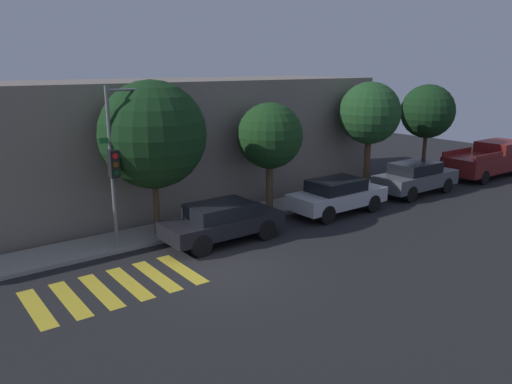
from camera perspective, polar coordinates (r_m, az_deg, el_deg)
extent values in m
plane|color=black|center=(15.60, -3.76, -8.82)|extent=(60.00, 60.00, 0.00)
cube|color=gray|center=(18.96, -10.70, -4.54)|extent=(26.00, 1.90, 0.14)
cube|color=slate|center=(22.22, -16.07, 5.02)|extent=(26.00, 6.00, 5.47)
cube|color=gold|center=(14.44, -23.80, -12.07)|extent=(0.45, 2.60, 0.00)
cube|color=gold|center=(14.62, -20.52, -11.42)|extent=(0.45, 2.60, 0.00)
cube|color=gold|center=(14.84, -17.33, -10.75)|extent=(0.45, 2.60, 0.00)
cube|color=gold|center=(15.10, -14.27, -10.06)|extent=(0.45, 2.60, 0.00)
cube|color=gold|center=(15.41, -11.33, -9.38)|extent=(0.45, 2.60, 0.00)
cube|color=gold|center=(15.76, -8.52, -8.71)|extent=(0.45, 2.60, 0.00)
cylinder|color=slate|center=(16.87, -16.13, 2.23)|extent=(0.12, 0.12, 5.50)
cube|color=black|center=(16.62, -15.94, 3.12)|extent=(0.30, 0.30, 0.90)
cylinder|color=red|center=(16.43, -15.80, 3.96)|extent=(0.18, 0.02, 0.18)
cylinder|color=#593D0A|center=(16.48, -15.74, 3.04)|extent=(0.18, 0.02, 0.18)
cylinder|color=#0C3819|center=(16.53, -15.67, 2.12)|extent=(0.18, 0.02, 0.18)
cube|color=#19662D|center=(16.70, -16.38, 5.72)|extent=(0.70, 0.02, 0.18)
cylinder|color=slate|center=(16.94, -13.44, 11.33)|extent=(2.06, 0.08, 0.08)
sphere|color=#F9E5B2|center=(17.39, -10.26, 11.23)|extent=(0.36, 0.36, 0.36)
cube|color=black|center=(17.72, -3.81, -3.68)|extent=(4.36, 1.71, 0.55)
cube|color=black|center=(17.51, -4.14, -2.11)|extent=(2.27, 1.50, 0.50)
cylinder|color=black|center=(19.13, -1.67, -3.15)|extent=(0.75, 0.22, 0.75)
cylinder|color=black|center=(17.96, 1.16, -4.32)|extent=(0.75, 0.22, 0.75)
cylinder|color=black|center=(17.78, -8.80, -4.69)|extent=(0.75, 0.22, 0.75)
cylinder|color=black|center=(16.53, -6.26, -6.11)|extent=(0.75, 0.22, 0.75)
cube|color=#B7BABF|center=(21.29, 9.30, -0.64)|extent=(4.40, 1.73, 0.62)
cube|color=black|center=(21.07, 9.15, 0.78)|extent=(2.29, 1.52, 0.49)
cylinder|color=black|center=(22.84, 10.25, -0.46)|extent=(0.75, 0.22, 0.75)
cylinder|color=black|center=(21.87, 13.21, -1.28)|extent=(0.75, 0.22, 0.75)
cylinder|color=black|center=(20.98, 5.15, -1.61)|extent=(0.75, 0.22, 0.75)
cylinder|color=black|center=(19.91, 8.14, -2.59)|extent=(0.75, 0.22, 0.75)
cube|color=#4C5156|center=(25.37, 17.79, 1.36)|extent=(4.55, 1.74, 0.69)
cube|color=black|center=(25.15, 17.75, 2.65)|extent=(2.36, 1.53, 0.51)
cylinder|color=black|center=(27.01, 18.14, 1.34)|extent=(0.75, 0.22, 0.75)
cylinder|color=black|center=(26.18, 20.92, 0.71)|extent=(0.75, 0.22, 0.75)
cylinder|color=black|center=(24.79, 14.37, 0.49)|extent=(0.75, 0.22, 0.75)
cylinder|color=black|center=(23.88, 17.28, -0.24)|extent=(0.75, 0.22, 0.75)
cube|color=maroon|center=(30.65, 24.71, 3.11)|extent=(5.56, 2.07, 0.93)
cube|color=maroon|center=(31.87, 26.18, 4.72)|extent=(2.50, 1.91, 0.57)
cube|color=maroon|center=(29.79, 22.01, 4.29)|extent=(2.78, 0.08, 0.28)
cube|color=maroon|center=(28.91, 25.08, 3.70)|extent=(2.78, 0.08, 0.28)
cylinder|color=black|center=(32.66, 24.63, 2.91)|extent=(0.75, 0.22, 0.75)
cylinder|color=black|center=(29.71, 21.42, 2.20)|extent=(0.75, 0.22, 0.75)
cylinder|color=black|center=(28.80, 24.60, 1.52)|extent=(0.75, 0.22, 0.75)
cylinder|color=#4C3823|center=(18.41, -11.31, -1.56)|extent=(0.22, 0.22, 2.34)
sphere|color=#143316|center=(17.88, -11.72, 6.45)|extent=(3.79, 3.79, 3.79)
cylinder|color=brown|center=(21.12, 1.56, 0.65)|extent=(0.31, 0.31, 2.25)
sphere|color=#193D19|center=(20.71, 1.60, 6.44)|extent=(2.73, 2.73, 2.73)
cylinder|color=#4C3823|center=(25.28, 12.56, 3.17)|extent=(0.31, 0.31, 2.74)
sphere|color=#1E4721|center=(24.93, 12.87, 8.80)|extent=(2.98, 2.98, 2.98)
cylinder|color=#4C3823|center=(28.98, 18.64, 4.03)|extent=(0.21, 0.21, 2.61)
sphere|color=#143316|center=(28.68, 19.02, 8.71)|extent=(2.87, 2.87, 2.87)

